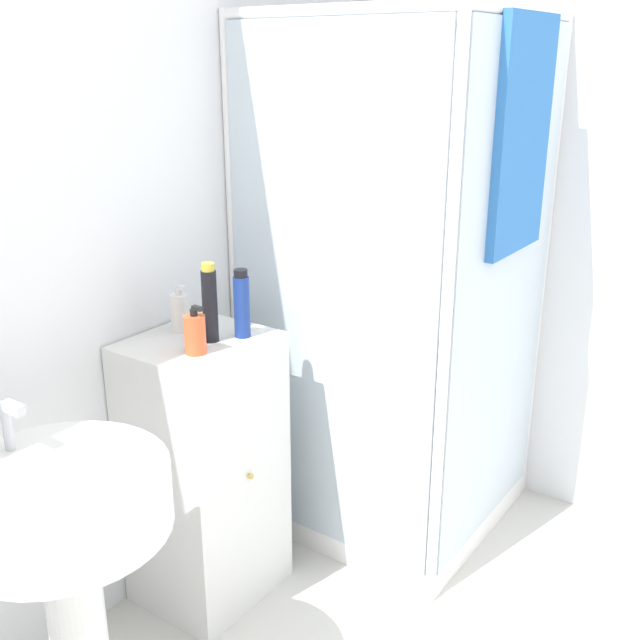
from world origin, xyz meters
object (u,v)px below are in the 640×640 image
soap_dispenser (195,334)px  lotion_bottle_white (180,312)px  sink (66,541)px  shampoo_bottle_tall_black (210,304)px  shampoo_bottle_blue (242,304)px

soap_dispenser → lotion_bottle_white: 0.21m
sink → lotion_bottle_white: size_ratio=6.50×
soap_dispenser → sink: bearing=-166.9°
soap_dispenser → shampoo_bottle_tall_black: size_ratio=0.60×
lotion_bottle_white → sink: bearing=-156.1°
shampoo_bottle_tall_black → lotion_bottle_white: (0.01, 0.14, -0.06)m
shampoo_bottle_blue → lotion_bottle_white: bearing=110.8°
shampoo_bottle_blue → shampoo_bottle_tall_black: bearing=148.9°
soap_dispenser → lotion_bottle_white: (0.11, 0.17, 0.00)m
sink → shampoo_bottle_blue: (0.78, 0.12, 0.35)m
soap_dispenser → shampoo_bottle_blue: 0.19m
sink → lotion_bottle_white: (0.71, 0.31, 0.31)m
soap_dispenser → shampoo_bottle_blue: size_ratio=0.69×
soap_dispenser → shampoo_bottle_blue: shampoo_bottle_blue is taller
sink → shampoo_bottle_tall_black: shampoo_bottle_tall_black is taller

